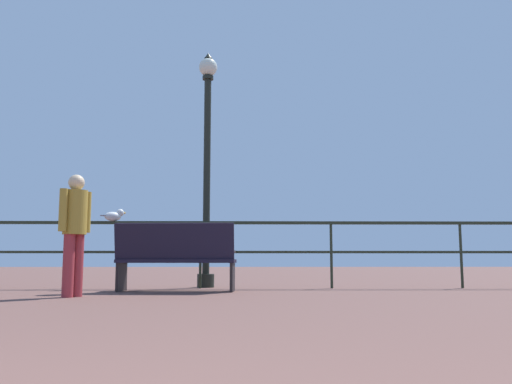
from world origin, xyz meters
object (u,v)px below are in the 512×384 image
Objects in this scene: lamppost_center at (207,152)px; bench_near_left at (176,255)px; seagull_on_rail at (114,216)px; person_by_bench at (75,226)px.

bench_near_left is at bearing -106.38° from lamppost_center.
seagull_on_rail is (-1.13, 0.89, 0.65)m from bench_near_left.
lamppost_center reaches higher than seagull_on_rail.
lamppost_center is 1.88m from seagull_on_rail.
person_by_bench is (-1.50, -2.22, -1.41)m from lamppost_center.
lamppost_center is 10.52× the size of seagull_on_rail.
seagull_on_rail is at bearing 89.49° from person_by_bench.
lamppost_center is at bearing 11.34° from seagull_on_rail.
lamppost_center is at bearing 73.62° from bench_near_left.
lamppost_center is 2.63× the size of person_by_bench.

